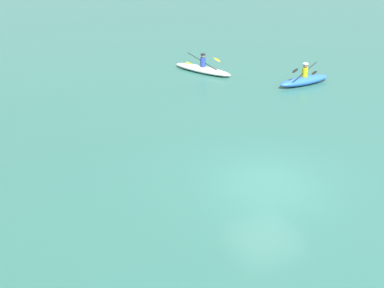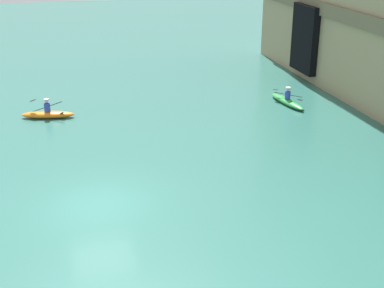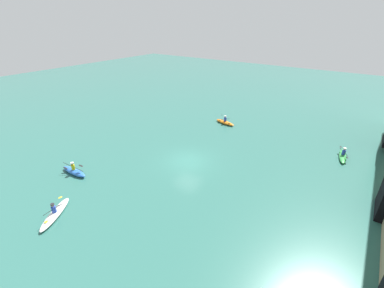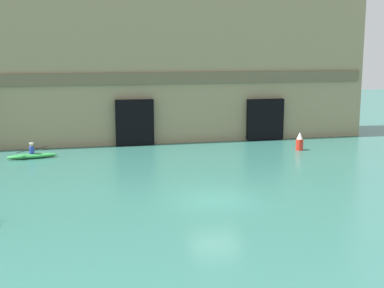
% 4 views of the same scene
% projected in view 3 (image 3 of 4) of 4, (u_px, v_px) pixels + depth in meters
% --- Properties ---
extents(ground_plane, '(120.00, 120.00, 0.00)m').
position_uv_depth(ground_plane, '(188.00, 161.00, 25.17)').
color(ground_plane, '#2D665B').
extents(kayak_white, '(3.41, 2.44, 1.06)m').
position_uv_depth(kayak_white, '(55.00, 213.00, 18.15)').
color(kayak_white, white).
rests_on(kayak_white, ground).
extents(kayak_orange, '(1.40, 3.05, 1.11)m').
position_uv_depth(kayak_orange, '(225.00, 122.00, 33.90)').
color(kayak_orange, orange).
rests_on(kayak_orange, ground).
extents(kayak_blue, '(0.88, 3.02, 1.15)m').
position_uv_depth(kayak_blue, '(74.00, 171.00, 23.05)').
color(kayak_blue, blue).
rests_on(kayak_blue, ground).
extents(kayak_green, '(3.43, 1.16, 1.07)m').
position_uv_depth(kayak_green, '(343.00, 155.00, 25.75)').
color(kayak_green, green).
rests_on(kayak_green, ground).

